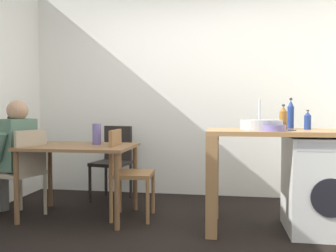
# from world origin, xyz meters

# --- Properties ---
(ground_plane) EXTENTS (5.46, 5.46, 0.00)m
(ground_plane) POSITION_xyz_m (0.00, 0.00, 0.00)
(ground_plane) COLOR black
(wall_back) EXTENTS (4.60, 0.10, 2.70)m
(wall_back) POSITION_xyz_m (0.00, 1.75, 1.35)
(wall_back) COLOR silver
(wall_back) RESTS_ON ground_plane
(dining_table) EXTENTS (1.10, 0.76, 0.74)m
(dining_table) POSITION_xyz_m (-1.04, 0.57, 0.64)
(dining_table) COLOR brown
(dining_table) RESTS_ON ground_plane
(chair_person_seat) EXTENTS (0.50, 0.50, 0.90)m
(chair_person_seat) POSITION_xyz_m (-1.59, 0.44, 0.51)
(chair_person_seat) COLOR gray
(chair_person_seat) RESTS_ON ground_plane
(chair_opposite) EXTENTS (0.42, 0.42, 0.90)m
(chair_opposite) POSITION_xyz_m (-0.57, 0.61, 0.51)
(chair_opposite) COLOR olive
(chair_opposite) RESTS_ON ground_plane
(chair_spare_by_wall) EXTENTS (0.48, 0.48, 0.90)m
(chair_spare_by_wall) POSITION_xyz_m (-0.93, 1.34, 0.51)
(chair_spare_by_wall) COLOR black
(chair_spare_by_wall) RESTS_ON ground_plane
(seated_person) EXTENTS (0.55, 0.54, 1.20)m
(seated_person) POSITION_xyz_m (-1.75, 0.49, 0.67)
(seated_person) COLOR #595651
(seated_person) RESTS_ON ground_plane
(kitchen_counter) EXTENTS (1.50, 0.68, 0.92)m
(kitchen_counter) POSITION_xyz_m (0.81, 0.47, 0.76)
(kitchen_counter) COLOR #9E7042
(kitchen_counter) RESTS_ON ground_plane
(washing_machine) EXTENTS (0.60, 0.61, 0.86)m
(washing_machine) POSITION_xyz_m (1.28, 0.46, 0.43)
(washing_machine) COLOR silver
(washing_machine) RESTS_ON ground_plane
(sink_basin) EXTENTS (0.38, 0.38, 0.09)m
(sink_basin) POSITION_xyz_m (0.75, 0.47, 0.97)
(sink_basin) COLOR #9EA0A5
(sink_basin) RESTS_ON kitchen_counter
(tap) EXTENTS (0.02, 0.02, 0.28)m
(tap) POSITION_xyz_m (0.75, 0.65, 1.06)
(tap) COLOR #B2B2B7
(tap) RESTS_ON kitchen_counter
(bottle_tall_green) EXTENTS (0.07, 0.07, 0.23)m
(bottle_tall_green) POSITION_xyz_m (0.96, 0.54, 1.02)
(bottle_tall_green) COLOR brown
(bottle_tall_green) RESTS_ON kitchen_counter
(bottle_squat_brown) EXTENTS (0.06, 0.06, 0.30)m
(bottle_squat_brown) POSITION_xyz_m (1.06, 0.72, 1.05)
(bottle_squat_brown) COLOR navy
(bottle_squat_brown) RESTS_ON kitchen_counter
(bottle_clear_small) EXTENTS (0.06, 0.06, 0.18)m
(bottle_clear_small) POSITION_xyz_m (1.18, 0.57, 1.00)
(bottle_clear_small) COLOR navy
(bottle_clear_small) RESTS_ON kitchen_counter
(mixing_bowl) EXTENTS (0.19, 0.19, 0.05)m
(mixing_bowl) POSITION_xyz_m (0.84, 0.27, 0.95)
(mixing_bowl) COLOR slate
(mixing_bowl) RESTS_ON kitchen_counter
(vase) EXTENTS (0.09, 0.09, 0.22)m
(vase) POSITION_xyz_m (-0.89, 0.67, 0.85)
(vase) COLOR slate
(vase) RESTS_ON dining_table
(scissors) EXTENTS (0.15, 0.06, 0.01)m
(scissors) POSITION_xyz_m (0.97, 0.37, 0.92)
(scissors) COLOR #B2B2B7
(scissors) RESTS_ON kitchen_counter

